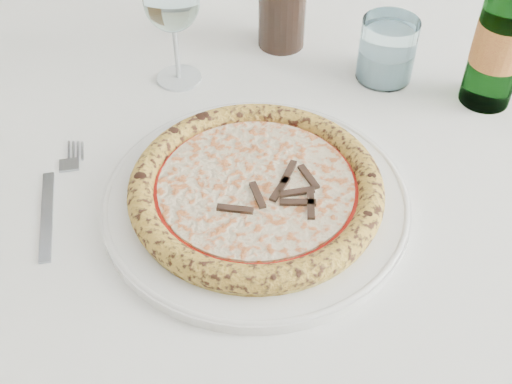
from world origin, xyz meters
TOP-DOWN VIEW (x-y plane):
  - dining_table at (-0.23, 0.08)m, footprint 1.65×1.09m
  - chair_far at (-0.17, 0.88)m, footprint 0.44×0.44m
  - plate at (-0.23, -0.02)m, footprint 0.35×0.35m
  - pizza at (-0.23, -0.02)m, footprint 0.29×0.29m
  - fork at (-0.46, -0.04)m, footprint 0.05×0.20m
  - wine_glass at (-0.36, 0.22)m, footprint 0.08×0.08m
  - tumbler at (-0.07, 0.25)m, footprint 0.08×0.08m
  - beer_bottle at (0.07, 0.21)m, footprint 0.07×0.07m

SIDE VIEW (x-z plane):
  - chair_far at x=-0.17m, z-range 0.07..1.00m
  - dining_table at x=-0.23m, z-range 0.30..1.05m
  - fork at x=-0.46m, z-range 0.76..0.76m
  - plate at x=-0.23m, z-range 0.76..0.77m
  - pizza at x=-0.23m, z-range 0.77..0.80m
  - tumbler at x=-0.07m, z-range 0.75..0.84m
  - beer_bottle at x=0.07m, z-range 0.73..1.00m
  - wine_glass at x=-0.36m, z-range 0.79..0.96m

